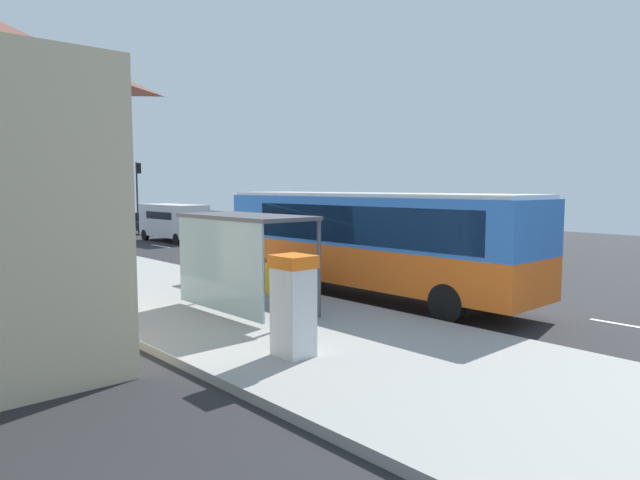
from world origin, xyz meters
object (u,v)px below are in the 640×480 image
(recycling_bin_yellow, at_px, (273,278))
(recycling_bin_red, at_px, (260,275))
(sedan_near, at_px, (90,219))
(sedan_far, at_px, (122,223))
(recycling_bin_blue, at_px, (288,281))
(traffic_light_median, at_px, (66,185))
(ticket_machine, at_px, (293,305))
(traffic_light_near_side, at_px, (138,185))
(bus, at_px, (368,237))
(bus_shelter, at_px, (236,238))
(traffic_light_far_side, at_px, (20,190))
(white_van, at_px, (173,220))

(recycling_bin_yellow, distance_m, recycling_bin_red, 0.70)
(sedan_near, relative_size, recycling_bin_red, 4.67)
(sedan_far, bearing_deg, recycling_bin_red, -104.15)
(recycling_bin_blue, relative_size, traffic_light_median, 0.18)
(recycling_bin_yellow, bearing_deg, traffic_light_median, 81.89)
(sedan_far, height_order, ticket_machine, ticket_machine)
(traffic_light_near_side, bearing_deg, recycling_bin_red, -107.95)
(bus, bearing_deg, recycling_bin_red, 137.75)
(sedan_far, distance_m, ticket_machine, 33.27)
(bus, distance_m, bus_shelter, 4.71)
(recycling_bin_yellow, bearing_deg, traffic_light_far_side, 87.99)
(traffic_light_median, bearing_deg, sedan_near, 16.09)
(sedan_near, bearing_deg, traffic_light_near_side, -33.91)
(traffic_light_far_side, xyz_separation_m, traffic_light_median, (3.49, 0.80, 0.39))
(white_van, relative_size, traffic_light_far_side, 1.11)
(recycling_bin_yellow, bearing_deg, sedan_near, 78.79)
(recycling_bin_yellow, xyz_separation_m, recycling_bin_red, (0.00, 0.70, 0.00))
(white_van, xyz_separation_m, sedan_far, (0.10, 8.02, -0.55))
(recycling_bin_red, height_order, traffic_light_far_side, traffic_light_far_side)
(white_van, height_order, bus_shelter, bus_shelter)
(white_van, distance_m, ticket_machine, 25.71)
(ticket_machine, bearing_deg, traffic_light_median, 77.73)
(ticket_machine, height_order, traffic_light_near_side, traffic_light_near_side)
(sedan_near, distance_m, traffic_light_near_side, 4.74)
(traffic_light_near_side, bearing_deg, traffic_light_median, 162.58)
(white_van, xyz_separation_m, ticket_machine, (-9.96, -23.70, -0.17))
(traffic_light_far_side, bearing_deg, traffic_light_median, 12.90)
(ticket_machine, height_order, recycling_bin_blue, ticket_machine)
(bus, bearing_deg, traffic_light_far_side, 92.40)
(ticket_machine, xyz_separation_m, recycling_bin_blue, (3.56, 4.55, -0.52))
(recycling_bin_blue, xyz_separation_m, traffic_light_far_side, (1.10, 32.13, 2.50))
(recycling_bin_yellow, relative_size, bus_shelter, 0.24)
(sedan_near, bearing_deg, traffic_light_far_side, -165.97)
(recycling_bin_red, bearing_deg, ticket_machine, -120.86)
(recycling_bin_blue, height_order, recycling_bin_red, same)
(sedan_far, bearing_deg, ticket_machine, -107.59)
(sedan_near, xyz_separation_m, traffic_light_near_side, (3.20, -2.15, 2.76))
(bus, bearing_deg, recycling_bin_yellow, 147.92)
(sedan_far, height_order, recycling_bin_red, sedan_far)
(bus, bearing_deg, ticket_machine, -148.58)
(bus, xyz_separation_m, sedan_far, (4.01, 28.02, -1.05))
(white_van, height_order, sedan_far, white_van)
(sedan_far, distance_m, bus_shelter, 29.14)
(traffic_light_far_side, relative_size, bus_shelter, 1.18)
(white_van, bearing_deg, traffic_light_far_side, 112.19)
(traffic_light_near_side, bearing_deg, white_van, -105.13)
(bus, relative_size, bus_shelter, 2.76)
(recycling_bin_blue, height_order, traffic_light_near_side, traffic_light_near_side)
(sedan_far, bearing_deg, bus_shelter, -107.41)
(recycling_bin_yellow, bearing_deg, ticket_machine, -124.10)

